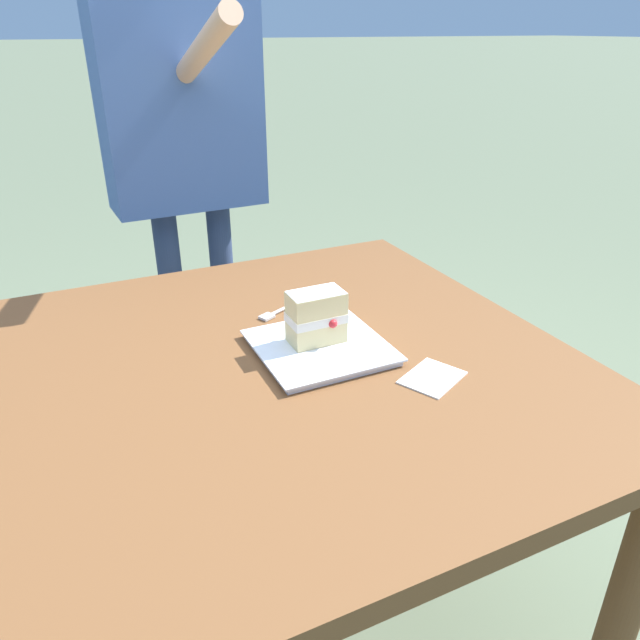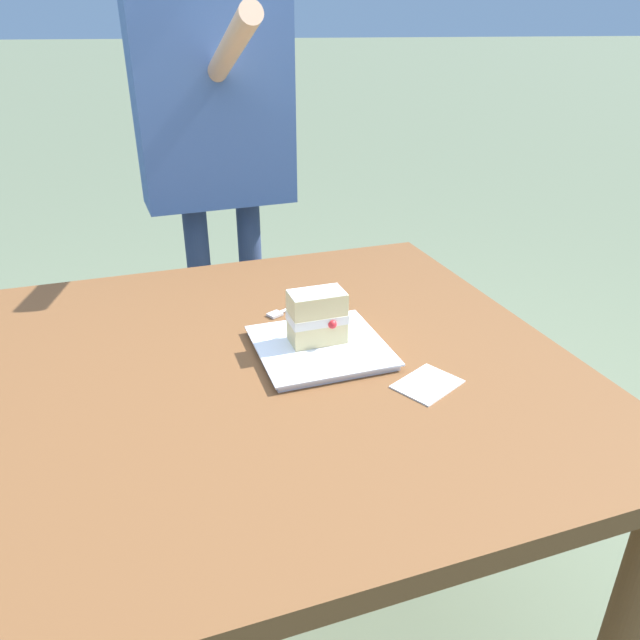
# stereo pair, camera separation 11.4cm
# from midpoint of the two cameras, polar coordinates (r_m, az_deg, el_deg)

# --- Properties ---
(ground_plane) EXTENTS (160.00, 160.00, 0.00)m
(ground_plane) POSITION_cam_midpoint_polar(r_m,az_deg,el_deg) (1.64, -7.14, -27.21)
(ground_plane) COLOR #647053
(patio_table) EXTENTS (1.20, 1.09, 0.74)m
(patio_table) POSITION_cam_midpoint_polar(r_m,az_deg,el_deg) (1.19, -8.86, -8.48)
(patio_table) COLOR brown
(patio_table) RESTS_ON ground
(dessert_plate) EXTENTS (0.25, 0.25, 0.02)m
(dessert_plate) POSITION_cam_midpoint_polar(r_m,az_deg,el_deg) (1.17, -2.80, -2.72)
(dessert_plate) COLOR white
(dessert_plate) RESTS_ON patio_table
(cake_slice) EXTENTS (0.11, 0.08, 0.11)m
(cake_slice) POSITION_cam_midpoint_polar(r_m,az_deg,el_deg) (1.16, -3.20, 0.23)
(cake_slice) COLOR #EAD18C
(cake_slice) RESTS_ON dessert_plate
(dessert_fork) EXTENTS (0.16, 0.09, 0.01)m
(dessert_fork) POSITION_cam_midpoint_polar(r_m,az_deg,el_deg) (1.35, -5.84, 1.07)
(dessert_fork) COLOR silver
(dessert_fork) RESTS_ON patio_table
(paper_napkin) EXTENTS (0.14, 0.13, 0.00)m
(paper_napkin) POSITION_cam_midpoint_polar(r_m,az_deg,el_deg) (1.10, 7.81, -5.58)
(paper_napkin) COLOR silver
(paper_napkin) RESTS_ON patio_table
(diner_person) EXTENTS (0.45, 0.59, 1.63)m
(diner_person) POSITION_cam_midpoint_polar(r_m,az_deg,el_deg) (1.85, -14.97, 18.46)
(diner_person) COLOR navy
(diner_person) RESTS_ON ground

